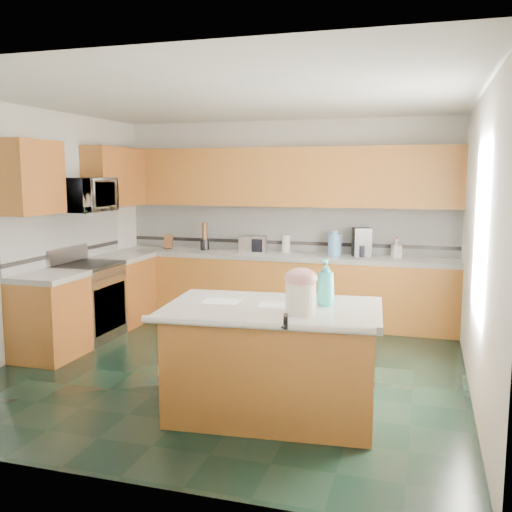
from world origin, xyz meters
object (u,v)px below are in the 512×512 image
(island_base, at_px, (273,364))
(knife_block, at_px, (168,242))
(coffee_maker, at_px, (362,242))
(treat_jar, at_px, (301,298))
(toaster_oven, at_px, (253,244))
(soap_bottle_island, at_px, (326,282))
(island_top, at_px, (273,309))

(island_base, distance_m, knife_block, 3.90)
(island_base, relative_size, knife_block, 8.07)
(coffee_maker, bearing_deg, treat_jar, -108.93)
(knife_block, bearing_deg, island_base, -61.20)
(island_base, xyz_separation_m, toaster_oven, (-1.10, 3.05, 0.60))
(soap_bottle_island, bearing_deg, treat_jar, -95.24)
(treat_jar, relative_size, coffee_maker, 0.64)
(soap_bottle_island, height_order, coffee_maker, soap_bottle_island)
(island_top, relative_size, coffee_maker, 4.64)
(knife_block, bearing_deg, soap_bottle_island, -55.50)
(soap_bottle_island, xyz_separation_m, coffee_maker, (-0.04, 2.94, -0.00))
(knife_block, xyz_separation_m, toaster_oven, (1.27, 0.00, 0.01))
(treat_jar, distance_m, coffee_maker, 3.28)
(island_base, bearing_deg, treat_jar, -42.21)
(island_base, distance_m, island_top, 0.46)
(island_base, distance_m, coffee_maker, 3.17)
(island_top, bearing_deg, toaster_oven, 104.80)
(coffee_maker, bearing_deg, soap_bottle_island, -106.53)
(toaster_oven, bearing_deg, island_top, -83.16)
(coffee_maker, bearing_deg, island_top, -114.03)
(island_base, distance_m, treat_jar, 0.70)
(toaster_oven, xyz_separation_m, coffee_maker, (1.46, 0.03, 0.08))
(island_base, xyz_separation_m, treat_jar, (0.27, -0.20, 0.61))
(treat_jar, relative_size, knife_block, 1.19)
(knife_block, bearing_deg, treat_jar, -60.00)
(knife_block, bearing_deg, coffee_maker, -8.40)
(island_top, distance_m, treat_jar, 0.37)
(island_top, relative_size, soap_bottle_island, 4.56)
(treat_jar, xyz_separation_m, soap_bottle_island, (0.13, 0.34, 0.07))
(island_base, relative_size, soap_bottle_island, 4.30)
(island_base, relative_size, toaster_oven, 4.33)
(treat_jar, height_order, soap_bottle_island, soap_bottle_island)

